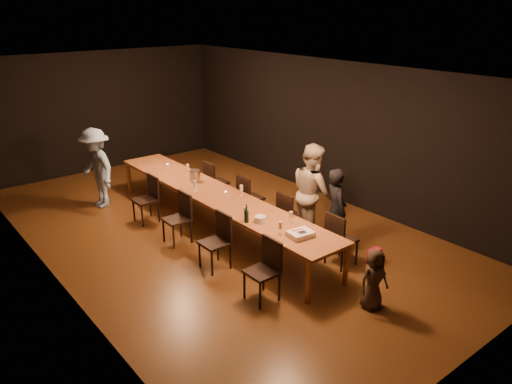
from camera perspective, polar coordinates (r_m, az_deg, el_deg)
ground at (r=9.64m, az=-4.54°, el=-4.32°), size 10.00×10.00×0.00m
room_shell at (r=8.96m, az=-4.92°, el=7.80°), size 6.04×10.04×3.02m
table at (r=9.36m, az=-4.66°, el=-0.43°), size 0.90×6.00×0.75m
chair_right_0 at (r=8.32m, az=9.78°, el=-5.27°), size 0.42×0.42×0.93m
chair_right_1 at (r=9.07m, az=4.14°, el=-2.74°), size 0.42×0.42×0.93m
chair_right_2 at (r=9.91m, az=-0.57°, el=-0.59°), size 0.42×0.42×0.93m
chair_right_3 at (r=10.82m, az=-4.52°, el=1.21°), size 0.42×0.42×0.93m
chair_left_0 at (r=7.26m, az=0.67°, el=-9.06°), size 0.42×0.42×0.93m
chair_left_1 at (r=8.11m, az=-4.76°, el=-5.74°), size 0.42×0.42×0.93m
chair_left_2 at (r=9.04m, az=-9.07°, el=-3.04°), size 0.42×0.42×0.93m
chair_left_3 at (r=10.03m, az=-12.53°, el=-0.85°), size 0.42×0.42×0.93m
woman_birthday at (r=8.66m, az=9.13°, el=-2.07°), size 0.54×0.64×1.50m
woman_tan at (r=8.98m, az=6.49°, el=-0.06°), size 0.97×1.07×1.80m
man_blue at (r=10.95m, az=-17.74°, el=2.62°), size 0.70×1.14×1.70m
child at (r=7.28m, az=13.32°, el=-9.67°), size 0.50×0.39×0.91m
gift_bag_red at (r=8.58m, az=13.36°, el=-7.18°), size 0.23×0.13×0.27m
gift_bag_blue at (r=8.87m, az=9.18°, el=-5.63°), size 0.30×0.22×0.34m
birthday_cake at (r=7.63m, az=5.11°, el=-4.81°), size 0.40×0.33×0.09m
plate_stack at (r=8.08m, az=0.50°, el=-3.13°), size 0.24×0.24×0.10m
champagne_bottle at (r=8.04m, az=-1.10°, el=-2.44°), size 0.10×0.10×0.32m
ice_bucket at (r=9.99m, az=-7.00°, el=1.86°), size 0.25×0.25×0.23m
wineglass_0 at (r=7.66m, az=2.80°, el=-4.13°), size 0.06×0.06×0.21m
wineglass_1 at (r=8.03m, az=4.01°, el=-2.93°), size 0.06×0.06×0.21m
wineglass_2 at (r=8.21m, az=-1.24°, el=-2.35°), size 0.06×0.06×0.21m
wineglass_3 at (r=9.17m, az=-1.68°, el=0.19°), size 0.06×0.06×0.21m
wineglass_4 at (r=9.46m, az=-6.98°, el=0.69°), size 0.06×0.06×0.21m
wineglass_5 at (r=10.47m, az=-7.80°, el=2.65°), size 0.06×0.06×0.21m
tealight_near at (r=7.74m, az=6.28°, el=-4.68°), size 0.05×0.05×0.03m
tealight_mid at (r=9.32m, az=-3.49°, el=-0.07°), size 0.05×0.05×0.03m
tealight_far at (r=11.09m, az=-10.10°, el=3.07°), size 0.05×0.05×0.03m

